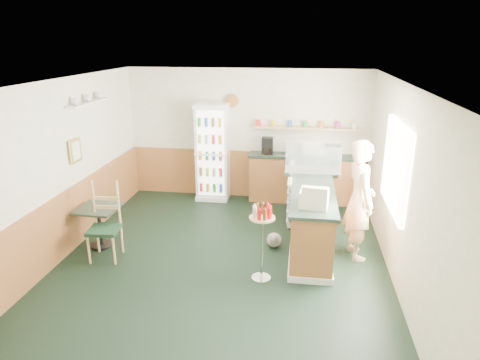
% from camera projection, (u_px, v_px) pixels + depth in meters
% --- Properties ---
extents(ground, '(6.00, 6.00, 0.00)m').
position_uv_depth(ground, '(221.00, 263.00, 6.54)').
color(ground, black).
rests_on(ground, ground).
extents(room_envelope, '(5.04, 6.02, 2.72)m').
position_uv_depth(room_envelope, '(214.00, 154.00, 6.77)').
color(room_envelope, silver).
rests_on(room_envelope, ground).
extents(service_counter, '(0.68, 3.01, 1.01)m').
position_uv_depth(service_counter, '(311.00, 213.00, 7.21)').
color(service_counter, '#9B6232').
rests_on(service_counter, ground).
extents(back_counter, '(2.24, 0.42, 1.69)m').
position_uv_depth(back_counter, '(302.00, 177.00, 8.83)').
color(back_counter, '#9B6232').
rests_on(back_counter, ground).
extents(drinks_fridge, '(0.67, 0.55, 2.02)m').
position_uv_depth(drinks_fridge, '(213.00, 152.00, 8.89)').
color(drinks_fridge, white).
rests_on(drinks_fridge, ground).
extents(display_case, '(0.95, 0.50, 0.54)m').
position_uv_depth(display_case, '(313.00, 159.00, 7.42)').
color(display_case, silver).
rests_on(display_case, service_counter).
extents(cash_register, '(0.44, 0.46, 0.23)m').
position_uv_depth(cash_register, '(314.00, 198.00, 6.03)').
color(cash_register, beige).
rests_on(cash_register, service_counter).
extents(shopkeeper, '(0.58, 0.71, 1.87)m').
position_uv_depth(shopkeeper, '(359.00, 200.00, 6.47)').
color(shopkeeper, tan).
rests_on(shopkeeper, ground).
extents(condiment_stand, '(0.36, 0.36, 1.11)m').
position_uv_depth(condiment_stand, '(262.00, 230.00, 5.88)').
color(condiment_stand, silver).
rests_on(condiment_stand, ground).
extents(newspaper_rack, '(0.09, 0.40, 0.81)m').
position_uv_depth(newspaper_rack, '(290.00, 203.00, 7.16)').
color(newspaper_rack, black).
rests_on(newspaper_rack, ground).
extents(cafe_table, '(0.64, 0.64, 0.69)m').
position_uv_depth(cafe_table, '(99.00, 219.00, 6.91)').
color(cafe_table, black).
rests_on(cafe_table, ground).
extents(cafe_chair, '(0.49, 0.49, 1.21)m').
position_uv_depth(cafe_chair, '(106.00, 218.00, 6.58)').
color(cafe_chair, '#15301C').
rests_on(cafe_chair, ground).
extents(dog_doorstop, '(0.24, 0.31, 0.29)m').
position_uv_depth(dog_doorstop, '(274.00, 240.00, 6.98)').
color(dog_doorstop, gray).
rests_on(dog_doorstop, ground).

